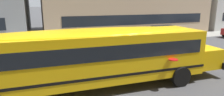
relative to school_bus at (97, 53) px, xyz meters
The scene contains 5 objects.
ground_plane 2.32m from the school_bus, 119.83° to the left, with size 400.00×400.00×0.00m, color #424244.
sidewalk_far 10.01m from the school_bus, 94.91° to the left, with size 120.00×3.00×0.01m, color gray.
lane_centreline 2.32m from the school_bus, 119.83° to the left, with size 110.00×0.16×0.01m, color silver.
school_bus is the anchor object (origin of this frame).
parked_car_maroon_past_driveway 11.41m from the school_bus, 39.08° to the left, with size 3.96×1.99×1.64m.
Camera 1 is at (-1.42, -9.37, 3.74)m, focal length 30.87 mm.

